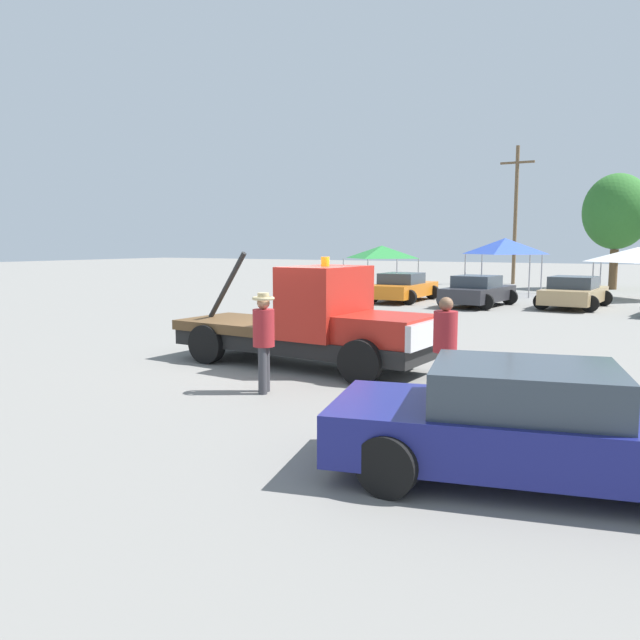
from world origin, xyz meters
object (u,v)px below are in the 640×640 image
at_px(parked_car_orange, 403,287).
at_px(canopy_tent_green, 382,252).
at_px(parked_car_tan, 574,293).
at_px(foreground_car, 541,426).
at_px(tree_left, 617,212).
at_px(person_near_truck, 445,342).
at_px(tow_truck, 314,325).
at_px(parked_car_charcoal, 478,291).
at_px(utility_pole, 516,212).
at_px(person_at_hood, 264,334).
at_px(canopy_tent_white, 637,255).
at_px(canopy_tent_blue, 505,246).

xyz_separation_m(parked_car_orange, canopy_tent_green, (-3.70, 5.86, 1.57)).
bearing_deg(parked_car_tan, foreground_car, -168.93).
bearing_deg(canopy_tent_green, tree_left, 32.55).
height_order(foreground_car, parked_car_tan, same).
distance_m(person_near_truck, parked_car_tan, 18.02).
distance_m(tow_truck, parked_car_charcoal, 15.12).
height_order(parked_car_charcoal, canopy_tent_green, canopy_tent_green).
distance_m(person_near_truck, parked_car_charcoal, 17.17).
height_order(parked_car_tan, utility_pole, utility_pole).
distance_m(parked_car_tan, utility_pole, 16.47).
relative_size(person_at_hood, parked_car_tan, 0.39).
xyz_separation_m(person_near_truck, person_at_hood, (-3.08, -0.90, 0.03)).
bearing_deg(tree_left, person_at_hood, -95.88).
bearing_deg(foreground_car, person_near_truck, 112.23).
distance_m(tow_truck, canopy_tent_white, 22.53).
relative_size(canopy_tent_white, utility_pole, 0.39).
distance_m(foreground_car, person_at_hood, 5.54).
distance_m(parked_car_charcoal, utility_pole, 16.83).
distance_m(foreground_car, canopy_tent_green, 29.43).
xyz_separation_m(person_at_hood, canopy_tent_green, (-8.39, 24.09, 1.15)).
relative_size(person_near_truck, canopy_tent_white, 0.51).
height_order(person_near_truck, parked_car_charcoal, person_near_truck).
xyz_separation_m(tow_truck, canopy_tent_white, (5.18, 21.89, 1.23)).
bearing_deg(canopy_tent_green, parked_car_orange, -57.74).
distance_m(canopy_tent_green, canopy_tent_blue, 6.92).
bearing_deg(utility_pole, canopy_tent_blue, -80.60).
distance_m(parked_car_charcoal, parked_car_tan, 3.94).
height_order(person_at_hood, parked_car_orange, person_at_hood).
distance_m(person_at_hood, parked_car_tan, 19.11).
height_order(parked_car_charcoal, utility_pole, utility_pole).
bearing_deg(foreground_car, tree_left, 79.76).
height_order(parked_car_charcoal, canopy_tent_white, canopy_tent_white).
height_order(canopy_tent_green, utility_pole, utility_pole).
xyz_separation_m(tow_truck, person_near_truck, (3.46, -1.58, 0.10)).
height_order(canopy_tent_white, utility_pole, utility_pole).
height_order(tow_truck, foreground_car, tow_truck).
relative_size(person_near_truck, canopy_tent_green, 0.54).
height_order(tow_truck, canopy_tent_green, canopy_tent_green).
bearing_deg(foreground_car, tow_truck, 127.60).
bearing_deg(tree_left, foreground_car, -86.75).
bearing_deg(person_near_truck, person_at_hood, -159.60).
xyz_separation_m(parked_car_charcoal, canopy_tent_green, (-7.43, 6.51, 1.57)).
xyz_separation_m(person_at_hood, tree_left, (3.25, 31.52, 3.47)).
bearing_deg(foreground_car, canopy_tent_green, 103.95).
xyz_separation_m(person_near_truck, parked_car_tan, (-0.32, 18.01, -0.40)).
height_order(parked_car_tan, tree_left, tree_left).
xyz_separation_m(parked_car_orange, canopy_tent_white, (9.49, 6.13, 1.52)).
bearing_deg(canopy_tent_white, parked_car_tan, -110.57).
bearing_deg(person_at_hood, person_near_truck, 175.65).
relative_size(person_near_truck, parked_car_charcoal, 0.41).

